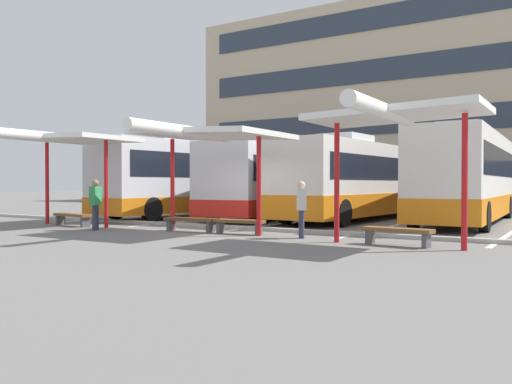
{
  "coord_description": "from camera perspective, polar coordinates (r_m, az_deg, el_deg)",
  "views": [
    {
      "loc": [
        9.95,
        -14.07,
        1.56
      ],
      "look_at": [
        -0.53,
        2.79,
        1.24
      ],
      "focal_mm": 37.13,
      "sensor_mm": 36.0,
      "label": 1
    }
  ],
  "objects": [
    {
      "name": "terminal_building",
      "position": [
        47.86,
        19.85,
        8.64
      ],
      "size": [
        39.85,
        14.37,
        18.78
      ],
      "color": "#C6B293",
      "rests_on": "ground"
    },
    {
      "name": "waiting_shelter_2",
      "position": [
        13.43,
        14.61,
        7.81
      ],
      "size": [
        4.19,
        4.43,
        3.42
      ],
      "color": "red",
      "rests_on": "ground"
    },
    {
      "name": "lane_stripe_0",
      "position": [
        27.47,
        -9.0,
        -2.33
      ],
      "size": [
        0.16,
        14.0,
        0.01
      ],
      "primitive_type": "cube",
      "color": "white",
      "rests_on": "ground"
    },
    {
      "name": "bench_3",
      "position": [
        13.7,
        14.98,
        -4.22
      ],
      "size": [
        1.82,
        0.61,
        0.45
      ],
      "color": "brown",
      "rests_on": "ground"
    },
    {
      "name": "lane_stripe_3",
      "position": [
        21.63,
        15.84,
        -3.23
      ],
      "size": [
        0.16,
        14.0,
        0.01
      ],
      "primitive_type": "cube",
      "color": "white",
      "rests_on": "ground"
    },
    {
      "name": "lane_stripe_1",
      "position": [
        25.04,
        -2.06,
        -2.63
      ],
      "size": [
        0.16,
        14.0,
        0.01
      ],
      "primitive_type": "cube",
      "color": "white",
      "rests_on": "ground"
    },
    {
      "name": "waiting_passenger_1",
      "position": [
        15.11,
        4.93,
        -1.46
      ],
      "size": [
        0.45,
        0.51,
        1.62
      ],
      "color": "#33384C",
      "rests_on": "ground"
    },
    {
      "name": "bench_1",
      "position": [
        17.23,
        -7.09,
        -3.14
      ],
      "size": [
        1.86,
        0.56,
        0.45
      ],
      "color": "brown",
      "rests_on": "ground"
    },
    {
      "name": "lane_stripe_2",
      "position": [
        23.05,
        6.23,
        -2.95
      ],
      "size": [
        0.16,
        14.0,
        0.01
      ],
      "primitive_type": "cube",
      "color": "white",
      "rests_on": "ground"
    },
    {
      "name": "coach_bus_3",
      "position": [
        22.4,
        21.79,
        1.38
      ],
      "size": [
        2.78,
        11.16,
        3.79
      ],
      "color": "silver",
      "rests_on": "ground"
    },
    {
      "name": "waiting_shelter_1",
      "position": [
        16.5,
        -5.22,
        6.06
      ],
      "size": [
        4.36,
        5.34,
        3.27
      ],
      "color": "red",
      "rests_on": "ground"
    },
    {
      "name": "coach_bus_0",
      "position": [
        25.27,
        -7.11,
        1.43
      ],
      "size": [
        3.31,
        10.36,
        3.8
      ],
      "color": "silver",
      "rests_on": "ground"
    },
    {
      "name": "bench_2",
      "position": [
        16.29,
        -1.81,
        -3.39
      ],
      "size": [
        1.65,
        0.64,
        0.45
      ],
      "color": "brown",
      "rests_on": "ground"
    },
    {
      "name": "platform_kerb",
      "position": [
        17.95,
        -1.93,
        -3.87
      ],
      "size": [
        44.0,
        0.24,
        0.12
      ],
      "primitive_type": "cube",
      "color": "#ADADA8",
      "rests_on": "ground"
    },
    {
      "name": "bench_0",
      "position": [
        20.56,
        -19.16,
        -2.52
      ],
      "size": [
        1.93,
        0.62,
        0.45
      ],
      "color": "brown",
      "rests_on": "ground"
    },
    {
      "name": "waiting_shelter_0",
      "position": [
        20.5,
        -19.5,
        5.27
      ],
      "size": [
        4.25,
        4.88,
        3.36
      ],
      "color": "red",
      "rests_on": "ground"
    },
    {
      "name": "coach_bus_2",
      "position": [
        23.4,
        11.23,
        1.09
      ],
      "size": [
        3.42,
        11.74,
        3.56
      ],
      "color": "silver",
      "rests_on": "ground"
    },
    {
      "name": "ground_plane",
      "position": [
        17.31,
        -3.39,
        -4.25
      ],
      "size": [
        160.0,
        160.0,
        0.0
      ],
      "primitive_type": "plane",
      "color": "slate"
    },
    {
      "name": "coach_bus_1",
      "position": [
        24.63,
        2.1,
        1.15
      ],
      "size": [
        3.63,
        10.81,
        3.55
      ],
      "color": "silver",
      "rests_on": "ground"
    },
    {
      "name": "waiting_passenger_0",
      "position": [
        18.4,
        -16.91,
        -0.92
      ],
      "size": [
        0.39,
        0.54,
        1.69
      ],
      "color": "#33384C",
      "rests_on": "ground"
    }
  ]
}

